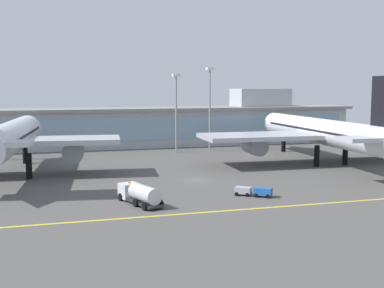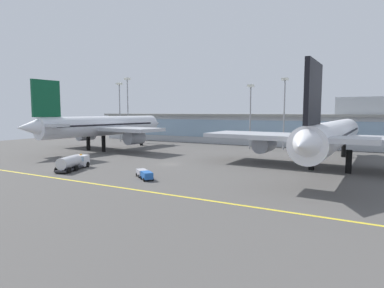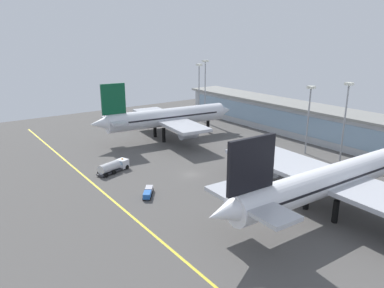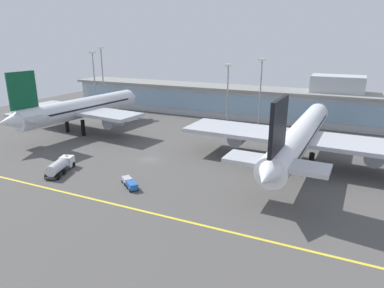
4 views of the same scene
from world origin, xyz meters
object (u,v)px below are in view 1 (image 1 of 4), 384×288
at_px(airliner_near_left, 11,138).
at_px(apron_light_mast_west, 210,95).
at_px(baggage_tug_near, 254,191).
at_px(fuel_tanker_truck, 139,193).
at_px(airliner_near_right, 323,133).
at_px(apron_light_mast_far_east, 176,100).

height_order(airliner_near_left, apron_light_mast_west, apron_light_mast_west).
bearing_deg(airliner_near_left, baggage_tug_near, -121.11).
bearing_deg(fuel_tanker_truck, baggage_tug_near, -109.13).
xyz_separation_m(airliner_near_right, apron_light_mast_west, (-16.33, 28.42, 7.54)).
height_order(apron_light_mast_west, apron_light_mast_far_east, apron_light_mast_west).
distance_m(airliner_near_left, apron_light_mast_west, 54.61).
distance_m(fuel_tanker_truck, baggage_tug_near, 17.64).
bearing_deg(apron_light_mast_far_east, airliner_near_left, -147.65).
height_order(airliner_near_left, airliner_near_right, airliner_near_left).
distance_m(airliner_near_left, fuel_tanker_truck, 33.91).
xyz_separation_m(airliner_near_left, apron_light_mast_far_east, (37.61, 23.83, 6.15)).
bearing_deg(fuel_tanker_truck, airliner_near_right, -78.94).
bearing_deg(apron_light_mast_far_east, fuel_tanker_truck, -110.15).
relative_size(airliner_near_left, apron_light_mast_far_east, 2.59).
distance_m(baggage_tug_near, apron_light_mast_west, 56.95).
relative_size(airliner_near_right, apron_light_mast_west, 2.82).
xyz_separation_m(baggage_tug_near, apron_light_mast_west, (10.98, 54.24, 13.46)).
height_order(airliner_near_right, fuel_tanker_truck, airliner_near_right).
bearing_deg(airliner_near_right, fuel_tanker_truck, 121.92).
bearing_deg(airliner_near_right, apron_light_mast_west, 32.07).
bearing_deg(fuel_tanker_truck, airliner_near_left, 15.28).
bearing_deg(apron_light_mast_west, airliner_near_right, -60.11).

